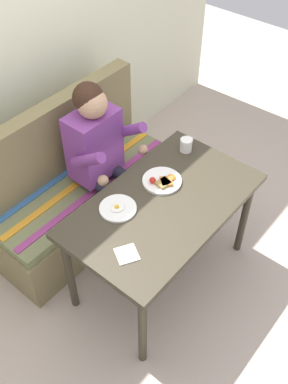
{
  "coord_description": "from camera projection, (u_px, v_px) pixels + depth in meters",
  "views": [
    {
      "loc": [
        -1.44,
        -1.05,
        2.62
      ],
      "look_at": [
        0.0,
        0.15,
        0.72
      ],
      "focal_mm": 41.67,
      "sensor_mm": 36.0,
      "label": 1
    }
  ],
  "objects": [
    {
      "name": "couch",
      "position": [
        79.0,
        191.0,
        3.22
      ],
      "size": [
        1.44,
        0.56,
        1.0
      ],
      "color": "olive",
      "rests_on": "ground"
    },
    {
      "name": "table",
      "position": [
        163.0,
        212.0,
        2.65
      ],
      "size": [
        1.2,
        0.7,
        0.73
      ],
      "color": "#373124",
      "rests_on": "ground"
    },
    {
      "name": "person",
      "position": [
        102.0,
        151.0,
        2.91
      ],
      "size": [
        0.45,
        0.61,
        1.21
      ],
      "color": "#79398A",
      "rests_on": "ground"
    },
    {
      "name": "coffee_mug",
      "position": [
        186.0,
        144.0,
        2.9
      ],
      "size": [
        0.12,
        0.08,
        0.09
      ],
      "color": "white",
      "rests_on": "table"
    },
    {
      "name": "plate_eggs",
      "position": [
        118.0,
        208.0,
        2.55
      ],
      "size": [
        0.22,
        0.22,
        0.04
      ],
      "color": "white",
      "rests_on": "table"
    },
    {
      "name": "back_wall",
      "position": [
        6.0,
        44.0,
        2.76
      ],
      "size": [
        4.4,
        0.1,
        2.6
      ],
      "primitive_type": "cube",
      "color": "beige",
      "rests_on": "ground"
    },
    {
      "name": "napkin",
      "position": [
        127.0,
        254.0,
        2.33
      ],
      "size": [
        0.15,
        0.15,
        0.01
      ],
      "primitive_type": "cube",
      "rotation": [
        0.0,
        0.0,
        -0.52
      ],
      "color": "silver",
      "rests_on": "table"
    },
    {
      "name": "ground_plane",
      "position": [
        160.0,
        274.0,
        3.12
      ],
      "size": [
        8.0,
        8.0,
        0.0
      ],
      "primitive_type": "plane",
      "color": "#BAA798"
    },
    {
      "name": "plate_breakfast",
      "position": [
        162.0,
        181.0,
        2.7
      ],
      "size": [
        0.24,
        0.24,
        0.05
      ],
      "color": "white",
      "rests_on": "table"
    }
  ]
}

